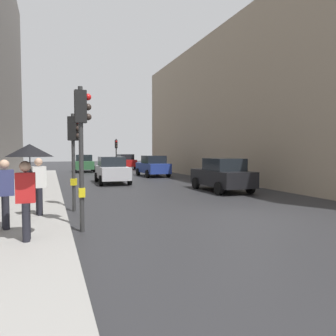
# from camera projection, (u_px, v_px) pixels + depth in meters

# --- Properties ---
(ground_plane) EXTENTS (120.00, 120.00, 0.00)m
(ground_plane) POSITION_uv_depth(u_px,v_px,m) (247.00, 217.00, 10.41)
(ground_plane) COLOR #28282B
(sidewalk_kerb) EXTENTS (2.86, 40.00, 0.16)m
(sidewalk_kerb) POSITION_uv_depth(u_px,v_px,m) (27.00, 199.00, 13.63)
(sidewalk_kerb) COLOR gray
(sidewalk_kerb) RESTS_ON ground
(building_facade_right) EXTENTS (12.00, 31.69, 11.08)m
(building_facade_right) POSITION_uv_depth(u_px,v_px,m) (283.00, 108.00, 25.40)
(building_facade_right) COLOR gray
(building_facade_right) RESTS_ON ground
(traffic_light_near_right) EXTENTS (0.45, 0.36, 3.46)m
(traffic_light_near_right) POSITION_uv_depth(u_px,v_px,m) (74.00, 144.00, 11.23)
(traffic_light_near_right) COLOR #2D2D2D
(traffic_light_near_right) RESTS_ON ground
(traffic_light_far_median) EXTENTS (0.24, 0.43, 3.37)m
(traffic_light_far_median) POSITION_uv_depth(u_px,v_px,m) (116.00, 149.00, 32.36)
(traffic_light_far_median) COLOR #2D2D2D
(traffic_light_far_median) RESTS_ON ground
(traffic_light_near_left) EXTENTS (0.43, 0.25, 3.82)m
(traffic_light_near_left) POSITION_uv_depth(u_px,v_px,m) (82.00, 132.00, 8.35)
(traffic_light_near_left) COLOR #2D2D2D
(traffic_light_near_left) RESTS_ON ground
(car_green_estate) EXTENTS (2.18, 4.28, 1.76)m
(car_green_estate) POSITION_uv_depth(u_px,v_px,m) (84.00, 163.00, 33.06)
(car_green_estate) COLOR #2D6038
(car_green_estate) RESTS_ON ground
(car_dark_suv) EXTENTS (2.07, 4.23, 1.76)m
(car_dark_suv) POSITION_uv_depth(u_px,v_px,m) (222.00, 175.00, 17.03)
(car_dark_suv) COLOR black
(car_dark_suv) RESTS_ON ground
(car_silver_hatchback) EXTENTS (2.13, 4.26, 1.76)m
(car_silver_hatchback) POSITION_uv_depth(u_px,v_px,m) (112.00, 170.00, 21.24)
(car_silver_hatchback) COLOR #BCBCC1
(car_silver_hatchback) RESTS_ON ground
(car_blue_van) EXTENTS (2.10, 4.24, 1.76)m
(car_blue_van) POSITION_uv_depth(u_px,v_px,m) (153.00, 166.00, 26.98)
(car_blue_van) COLOR navy
(car_blue_van) RESTS_ON ground
(car_red_sedan) EXTENTS (2.21, 4.30, 1.76)m
(car_red_sedan) POSITION_uv_depth(u_px,v_px,m) (125.00, 161.00, 38.65)
(car_red_sedan) COLOR red
(car_red_sedan) RESTS_ON ground
(pedestrian_with_umbrella) EXTENTS (1.00, 1.00, 2.14)m
(pedestrian_with_umbrella) POSITION_uv_depth(u_px,v_px,m) (28.00, 165.00, 7.00)
(pedestrian_with_umbrella) COLOR black
(pedestrian_with_umbrella) RESTS_ON sidewalk_kerb
(pedestrian_with_grey_backpack) EXTENTS (0.65, 0.41, 1.77)m
(pedestrian_with_grey_backpack) POSITION_uv_depth(u_px,v_px,m) (3.00, 190.00, 8.05)
(pedestrian_with_grey_backpack) COLOR black
(pedestrian_with_grey_backpack) RESTS_ON sidewalk_kerb
(pedestrian_with_black_backpack) EXTENTS (0.65, 0.41, 1.77)m
(pedestrian_with_black_backpack) POSITION_uv_depth(u_px,v_px,m) (37.00, 183.00, 9.83)
(pedestrian_with_black_backpack) COLOR black
(pedestrian_with_black_backpack) RESTS_ON sidewalk_kerb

